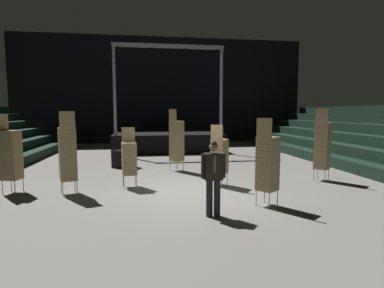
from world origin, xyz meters
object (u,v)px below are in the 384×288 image
object	(u,v)px
man_with_tie	(213,174)
chair_stack_rear_left	(322,145)
chair_stack_front_right	(11,154)
chair_stack_mid_right	(219,155)
chair_stack_mid_left	(68,153)
chair_stack_mid_centre	(129,158)
chair_stack_front_left	(268,163)
chair_stack_rear_right	(177,140)
equipment_road_case	(124,159)
stage_riser	(168,141)

from	to	relation	value
man_with_tie	chair_stack_rear_left	xyz separation A→B (m)	(4.50, 3.03, 0.26)
chair_stack_front_right	chair_stack_mid_right	xyz separation A→B (m)	(6.21, 0.02, -0.17)
chair_stack_mid_left	chair_stack_mid_centre	world-z (taller)	chair_stack_mid_left
chair_stack_front_left	chair_stack_rear_right	world-z (taller)	chair_stack_rear_right
man_with_tie	chair_stack_front_left	xyz separation A→B (m)	(1.51, 0.57, 0.13)
equipment_road_case	chair_stack_front_left	bearing A→B (deg)	-56.96
chair_stack_front_right	chair_stack_rear_right	bearing A→B (deg)	131.03
chair_stack_front_right	chair_stack_rear_right	xyz separation A→B (m)	(5.09, 2.66, 0.08)
chair_stack_mid_right	stage_riser	bearing A→B (deg)	138.31
chair_stack_rear_left	chair_stack_front_right	bearing A→B (deg)	-129.44
chair_stack_rear_left	chair_stack_rear_right	size ratio (longest dim) A/B	1.00
equipment_road_case	chair_stack_mid_left	bearing A→B (deg)	-107.33
stage_riser	chair_stack_rear_left	distance (m)	9.81
stage_riser	chair_stack_rear_left	xyz separation A→B (m)	(4.68, -8.60, 0.59)
man_with_tie	chair_stack_rear_left	distance (m)	5.43
stage_riser	chair_stack_rear_right	world-z (taller)	stage_riser
man_with_tie	equipment_road_case	size ratio (longest dim) A/B	1.92
chair_stack_rear_left	stage_riser	bearing A→B (deg)	168.13
chair_stack_rear_right	chair_stack_mid_left	bearing A→B (deg)	-82.37
chair_stack_front_right	equipment_road_case	size ratio (longest dim) A/B	2.56
chair_stack_rear_left	equipment_road_case	bearing A→B (deg)	-157.82
chair_stack_mid_right	equipment_road_case	size ratio (longest dim) A/B	2.18
chair_stack_mid_left	chair_stack_front_right	bearing A→B (deg)	146.29
stage_riser	chair_stack_front_right	size ratio (longest dim) A/B	2.77
equipment_road_case	chair_stack_rear_left	bearing A→B (deg)	-27.39
chair_stack_rear_left	equipment_road_case	distance (m)	7.84
man_with_tie	chair_stack_front_right	distance (m)	6.09
chair_stack_front_left	chair_stack_mid_left	distance (m)	5.56
man_with_tie	chair_stack_mid_left	world-z (taller)	chair_stack_mid_left
man_with_tie	chair_stack_mid_left	xyz separation A→B (m)	(-3.71, 2.49, 0.22)
man_with_tie	chair_stack_rear_right	distance (m)	5.54
equipment_road_case	chair_stack_rear_right	bearing A→B (deg)	-27.00
chair_stack_front_right	equipment_road_case	bearing A→B (deg)	155.27
chair_stack_mid_right	chair_stack_rear_left	bearing A→B (deg)	43.96
equipment_road_case	chair_stack_mid_right	bearing A→B (deg)	-48.86
stage_riser	equipment_road_case	bearing A→B (deg)	-114.07
chair_stack_mid_left	chair_stack_rear_left	distance (m)	8.23
chair_stack_mid_centre	chair_stack_rear_right	size ratio (longest dim) A/B	0.76
chair_stack_front_left	chair_stack_front_right	bearing A→B (deg)	-144.27
chair_stack_mid_centre	equipment_road_case	xyz separation A→B (m)	(-0.40, 3.54, -0.58)
chair_stack_mid_right	chair_stack_mid_centre	world-z (taller)	chair_stack_mid_right
stage_riser	chair_stack_rear_right	bearing A→B (deg)	-90.92
chair_stack_mid_left	chair_stack_mid_right	xyz separation A→B (m)	(4.55, 0.39, -0.21)
man_with_tie	chair_stack_rear_left	size ratio (longest dim) A/B	0.70
man_with_tie	chair_stack_mid_right	size ratio (longest dim) A/B	0.88
man_with_tie	chair_stack_mid_right	bearing A→B (deg)	-107.98
chair_stack_front_right	stage_riser	bearing A→B (deg)	162.80
chair_stack_front_right	equipment_road_case	world-z (taller)	chair_stack_front_right
stage_riser	chair_stack_mid_left	size ratio (longest dim) A/B	2.67
chair_stack_mid_centre	chair_stack_rear_right	distance (m)	3.02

